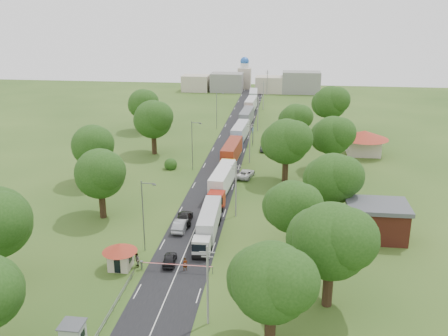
% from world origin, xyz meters
% --- Properties ---
extents(ground, '(260.00, 260.00, 0.00)m').
position_xyz_m(ground, '(0.00, 0.00, 0.00)').
color(ground, '#2B4B19').
rests_on(ground, ground).
extents(road, '(8.00, 200.00, 0.04)m').
position_xyz_m(road, '(0.00, 20.00, 0.00)').
color(road, black).
rests_on(road, ground).
extents(boom_barrier, '(9.22, 0.35, 1.18)m').
position_xyz_m(boom_barrier, '(-1.36, -25.00, 0.89)').
color(boom_barrier, slate).
rests_on(boom_barrier, ground).
extents(guard_booth, '(4.40, 4.40, 3.45)m').
position_xyz_m(guard_booth, '(-7.20, -25.00, 2.16)').
color(guard_booth, '#BEB19D').
rests_on(guard_booth, ground).
extents(kiosk, '(2.30, 2.30, 2.41)m').
position_xyz_m(kiosk, '(-7.00, -40.00, 1.23)').
color(kiosk, '#99A593').
rests_on(kiosk, ground).
extents(guard_rail, '(0.10, 17.00, 1.70)m').
position_xyz_m(guard_rail, '(-5.00, -35.00, 0.00)').
color(guard_rail, slate).
rests_on(guard_rail, ground).
extents(info_sign, '(0.12, 3.10, 4.10)m').
position_xyz_m(info_sign, '(5.20, 35.00, 3.00)').
color(info_sign, slate).
rests_on(info_sign, ground).
extents(pole_0, '(1.60, 0.24, 9.00)m').
position_xyz_m(pole_0, '(5.50, -35.00, 4.68)').
color(pole_0, gray).
rests_on(pole_0, ground).
extents(pole_1, '(1.60, 0.24, 9.00)m').
position_xyz_m(pole_1, '(5.50, -7.00, 4.68)').
color(pole_1, gray).
rests_on(pole_1, ground).
extents(pole_2, '(1.60, 0.24, 9.00)m').
position_xyz_m(pole_2, '(5.50, 21.00, 4.68)').
color(pole_2, gray).
rests_on(pole_2, ground).
extents(pole_3, '(1.60, 0.24, 9.00)m').
position_xyz_m(pole_3, '(5.50, 49.00, 4.68)').
color(pole_3, gray).
rests_on(pole_3, ground).
extents(pole_4, '(1.60, 0.24, 9.00)m').
position_xyz_m(pole_4, '(5.50, 77.00, 4.68)').
color(pole_4, gray).
rests_on(pole_4, ground).
extents(pole_5, '(1.60, 0.24, 9.00)m').
position_xyz_m(pole_5, '(5.50, 105.00, 4.68)').
color(pole_5, gray).
rests_on(pole_5, ground).
extents(lamp_0, '(2.03, 0.22, 10.00)m').
position_xyz_m(lamp_0, '(-5.35, -20.00, 5.55)').
color(lamp_0, slate).
rests_on(lamp_0, ground).
extents(lamp_1, '(2.03, 0.22, 10.00)m').
position_xyz_m(lamp_1, '(-5.35, 15.00, 5.55)').
color(lamp_1, slate).
rests_on(lamp_1, ground).
extents(lamp_2, '(2.03, 0.22, 10.00)m').
position_xyz_m(lamp_2, '(-5.35, 50.00, 5.55)').
color(lamp_2, slate).
rests_on(lamp_2, ground).
extents(tree_0, '(8.80, 8.80, 11.07)m').
position_xyz_m(tree_0, '(11.99, -37.84, 7.22)').
color(tree_0, '#382616').
rests_on(tree_0, ground).
extents(tree_1, '(9.60, 9.60, 12.05)m').
position_xyz_m(tree_1, '(17.99, -29.83, 7.85)').
color(tree_1, '#382616').
rests_on(tree_1, ground).
extents(tree_2, '(8.00, 8.00, 10.10)m').
position_xyz_m(tree_2, '(13.99, -17.86, 6.60)').
color(tree_2, '#382616').
rests_on(tree_2, ground).
extents(tree_3, '(8.80, 8.80, 11.07)m').
position_xyz_m(tree_3, '(19.99, -7.84, 7.22)').
color(tree_3, '#382616').
rests_on(tree_3, ground).
extents(tree_4, '(9.60, 9.60, 12.05)m').
position_xyz_m(tree_4, '(12.99, 10.17, 7.85)').
color(tree_4, '#382616').
rests_on(tree_4, ground).
extents(tree_5, '(8.80, 8.80, 11.07)m').
position_xyz_m(tree_5, '(21.99, 18.16, 7.22)').
color(tree_5, '#382616').
rests_on(tree_5, ground).
extents(tree_6, '(8.00, 8.00, 10.10)m').
position_xyz_m(tree_6, '(14.99, 35.14, 6.60)').
color(tree_6, '#382616').
rests_on(tree_6, ground).
extents(tree_7, '(9.60, 9.60, 12.05)m').
position_xyz_m(tree_7, '(23.99, 50.17, 7.85)').
color(tree_7, '#382616').
rests_on(tree_7, ground).
extents(tree_10, '(8.80, 8.80, 11.07)m').
position_xyz_m(tree_10, '(-15.01, -9.84, 7.22)').
color(tree_10, '#382616').
rests_on(tree_10, ground).
extents(tree_11, '(8.80, 8.80, 11.07)m').
position_xyz_m(tree_11, '(-22.01, 5.16, 7.22)').
color(tree_11, '#382616').
rests_on(tree_11, ground).
extents(tree_12, '(9.60, 9.60, 12.05)m').
position_xyz_m(tree_12, '(-16.01, 25.17, 7.85)').
color(tree_12, '#382616').
rests_on(tree_12, ground).
extents(tree_13, '(8.80, 8.80, 11.07)m').
position_xyz_m(tree_13, '(-24.01, 45.16, 7.22)').
color(tree_13, '#382616').
rests_on(tree_13, ground).
extents(house_brick, '(8.60, 6.60, 5.20)m').
position_xyz_m(house_brick, '(26.00, -12.00, 2.65)').
color(house_brick, maroon).
rests_on(house_brick, ground).
extents(house_cream, '(10.08, 10.08, 5.80)m').
position_xyz_m(house_cream, '(30.00, 30.00, 3.64)').
color(house_cream, '#BEB19D').
rests_on(house_cream, ground).
extents(distant_town, '(52.00, 8.00, 8.00)m').
position_xyz_m(distant_town, '(0.68, 110.00, 3.49)').
color(distant_town, gray).
rests_on(distant_town, ground).
extents(church, '(5.00, 5.00, 12.30)m').
position_xyz_m(church, '(-4.00, 118.00, 5.39)').
color(church, '#BEB19D').
rests_on(church, ground).
extents(truck_0, '(2.75, 13.83, 3.83)m').
position_xyz_m(truck_0, '(2.40, -14.81, 2.03)').
color(truck_0, silver).
rests_on(truck_0, ground).
extents(truck_1, '(3.43, 15.48, 4.27)m').
position_xyz_m(truck_1, '(2.10, 1.99, 2.27)').
color(truck_1, '#A42012').
rests_on(truck_1, ground).
extents(truck_2, '(3.35, 15.80, 4.37)m').
position_xyz_m(truck_2, '(1.84, 19.26, 2.32)').
color(truck_2, yellow).
rests_on(truck_2, ground).
extents(truck_3, '(3.36, 15.63, 4.32)m').
position_xyz_m(truck_3, '(1.96, 36.31, 2.29)').
color(truck_3, '#193C9B').
rests_on(truck_3, ground).
extents(truck_4, '(3.32, 15.75, 4.35)m').
position_xyz_m(truck_4, '(2.11, 53.73, 2.31)').
color(truck_4, silver).
rests_on(truck_4, ground).
extents(truck_5, '(3.12, 15.50, 4.29)m').
position_xyz_m(truck_5, '(1.94, 71.33, 2.27)').
color(truck_5, '#AE351A').
rests_on(truck_5, ground).
extents(truck_6, '(3.15, 14.96, 4.13)m').
position_xyz_m(truck_6, '(1.62, 87.33, 2.19)').
color(truck_6, '#296D45').
rests_on(truck_6, ground).
extents(car_lane_front, '(2.03, 4.16, 1.37)m').
position_xyz_m(car_lane_front, '(-1.32, -23.20, 0.68)').
color(car_lane_front, black).
rests_on(car_lane_front, ground).
extents(car_lane_mid, '(1.91, 5.09, 1.66)m').
position_xyz_m(car_lane_mid, '(-2.00, -13.00, 0.83)').
color(car_lane_mid, gray).
rests_on(car_lane_mid, ground).
extents(car_lane_rear, '(2.79, 5.80, 1.63)m').
position_xyz_m(car_lane_rear, '(-1.99, -10.37, 0.81)').
color(car_lane_rear, black).
rests_on(car_lane_rear, ground).
extents(car_verge_near, '(3.60, 5.91, 1.53)m').
position_xyz_m(car_verge_near, '(5.50, 11.57, 0.77)').
color(car_verge_near, silver).
rests_on(car_verge_near, ground).
extents(car_verge_far, '(1.75, 4.12, 1.39)m').
position_xyz_m(car_verge_far, '(8.00, 30.29, 0.69)').
color(car_verge_far, '#55585D').
rests_on(car_verge_far, ground).
extents(pedestrian_near, '(0.74, 0.65, 1.69)m').
position_xyz_m(pedestrian_near, '(0.97, -24.57, 0.85)').
color(pedestrian_near, gray).
rests_on(pedestrian_near, ground).
extents(pedestrian_booth, '(1.08, 1.16, 1.89)m').
position_xyz_m(pedestrian_booth, '(-5.27, -24.49, 0.95)').
color(pedestrian_booth, gray).
rests_on(pedestrian_booth, ground).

